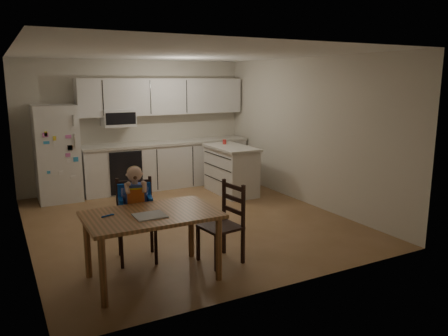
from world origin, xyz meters
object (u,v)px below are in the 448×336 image
refrigerator (57,153)px  kitchen_island (231,170)px  dining_table (152,222)px  chair_booster (135,203)px  red_cup (224,142)px  chair_side (227,217)px

refrigerator → kitchen_island: bearing=-19.0°
dining_table → kitchen_island: bearing=48.1°
kitchen_island → dining_table: (-2.51, -2.80, 0.19)m
chair_booster → kitchen_island: bearing=52.8°
red_cup → chair_side: (-1.61, -3.07, -0.41)m
red_cup → chair_side: size_ratio=0.09×
refrigerator → kitchen_island: 3.15m
refrigerator → red_cup: bearing=-13.0°
dining_table → chair_side: (0.94, 0.06, -0.11)m
refrigerator → chair_booster: refrigerator is taller
kitchen_island → red_cup: red_cup is taller
red_cup → dining_table: (-2.55, -3.13, -0.30)m
refrigerator → chair_side: size_ratio=1.79×
refrigerator → red_cup: (2.99, -0.69, 0.10)m
kitchen_island → dining_table: bearing=-131.9°
refrigerator → chair_side: bearing=-69.8°
refrigerator → red_cup: refrigerator is taller
kitchen_island → red_cup: size_ratio=13.65×
kitchen_island → chair_side: (-1.57, -2.74, 0.08)m
refrigerator → chair_booster: bearing=-82.0°
dining_table → chair_side: 0.95m
kitchen_island → chair_booster: (-2.50, -2.18, 0.24)m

